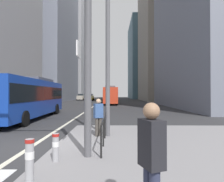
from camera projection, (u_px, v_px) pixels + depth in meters
ground_plane at (91, 108)px, 27.65m from camera, size 160.00×160.00×0.00m
median_island at (182, 152)px, 6.61m from camera, size 9.00×10.00×0.15m
lane_centre_line at (97, 104)px, 37.65m from camera, size 0.20×80.00×0.01m
office_tower_left_mid at (48, 17)px, 56.74m from camera, size 13.16×25.67×48.35m
office_tower_left_far at (71, 38)px, 87.00m from camera, size 13.60×24.13×53.51m
office_tower_right_mid at (161, 24)px, 56.44m from camera, size 11.10×19.49×44.08m
office_tower_right_far at (147, 61)px, 81.30m from camera, size 13.97×23.02×31.27m
city_bus_blue_oncoming at (29, 96)px, 15.74m from camera, size 2.89×11.45×3.40m
city_bus_red_receding at (110, 95)px, 37.51m from camera, size 2.93×11.08×3.40m
car_oncoming_mid at (90, 97)px, 55.71m from camera, size 2.11×4.35×1.94m
car_receding_near at (110, 98)px, 50.67m from camera, size 2.09×4.21×1.94m
car_receding_far at (112, 96)px, 67.47m from camera, size 2.16×4.62×1.94m
car_oncoming_far at (81, 97)px, 58.30m from camera, size 2.17×4.46×1.94m
traffic_signal_gantry at (27, 27)px, 5.96m from camera, size 5.70×0.65×6.00m
street_lamp_post at (108, 22)px, 8.85m from camera, size 5.50×0.32×8.00m
bollard_left at (30, 158)px, 4.24m from camera, size 0.20×0.20×0.92m
bollard_right at (56, 146)px, 5.49m from camera, size 0.20×0.20×0.78m
pedestrian_railing at (104, 124)px, 7.66m from camera, size 0.06×3.86×0.98m
pedestrian_waiting at (98, 115)px, 8.74m from camera, size 0.45×0.38×1.68m
pedestrian_walking at (151, 158)px, 2.74m from camera, size 0.36×0.44×1.78m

